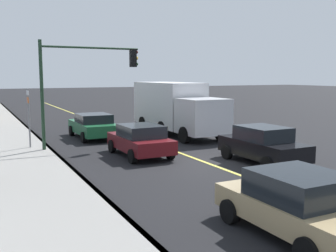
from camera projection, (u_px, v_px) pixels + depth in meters
ground at (207, 163)px, 16.25m from camera, size 200.00×200.00×0.00m
sidewalk_slab at (24, 183)px, 13.04m from camera, size 80.00×3.83×0.15m
curb_edge at (79, 176)px, 13.86m from camera, size 80.00×0.16×0.15m
lane_stripe_center at (207, 163)px, 16.25m from camera, size 80.00×0.16×0.01m
car_tan at (298, 203)px, 8.86m from camera, size 3.81×2.11×1.47m
car_black at (263, 144)px, 16.17m from camera, size 3.99×1.93×1.54m
car_green at (93, 125)px, 22.64m from camera, size 4.34×2.07×1.42m
car_maroon at (140, 140)px, 17.61m from camera, size 3.91×1.98×1.42m
truck_white at (175, 107)px, 24.16m from camera, size 8.23×2.57×3.17m
traffic_light_mast at (83, 75)px, 18.86m from camera, size 0.28×4.89×5.24m
street_sign_post at (29, 114)px, 18.83m from camera, size 0.60×0.08×2.99m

